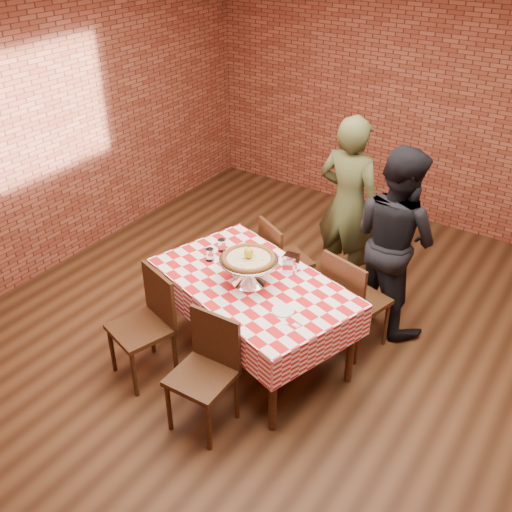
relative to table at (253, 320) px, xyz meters
The scene contains 19 objects.
ground 0.46m from the table, 35.04° to the left, with size 6.00×6.00×0.00m, color black.
back_wall 3.34m from the table, 85.96° to the left, with size 5.50×5.50×0.00m, color maroon.
table is the anchor object (origin of this frame).
tablecloth 0.25m from the table, ahead, with size 1.63×0.99×0.27m, color red, non-canonical shape.
pizza_stand 0.49m from the table, 116.34° to the right, with size 0.47×0.47×0.21m, color silver, non-canonical shape.
pizza 0.60m from the table, 116.34° to the right, with size 0.42×0.42×0.03m, color beige.
lemon 0.65m from the table, 116.34° to the right, with size 0.07×0.07×0.10m, color yellow.
water_glass_left 0.64m from the table, behind, with size 0.07×0.07×0.11m, color white.
water_glass_right 0.69m from the table, 154.15° to the left, with size 0.07×0.07×0.11m, color white.
side_plate 0.60m from the table, 27.01° to the right, with size 0.16×0.16×0.01m, color white.
sweetener_packet_a 0.69m from the table, 33.10° to the right, with size 0.05×0.04×0.01m, color white.
sweetener_packet_b 0.75m from the table, 27.57° to the right, with size 0.05×0.04×0.01m, color white.
condiment_caddy 0.57m from the table, 59.08° to the left, with size 0.11×0.09×0.15m, color silver.
chair_near_left 0.91m from the table, 132.26° to the right, with size 0.43×0.43×0.91m, color #452713, non-canonical shape.
chair_near_right 0.84m from the table, 81.56° to the right, with size 0.41×0.41×0.89m, color #452713, non-canonical shape.
chair_far_left 0.85m from the table, 102.57° to the left, with size 0.39×0.39×0.87m, color #452713, non-canonical shape.
chair_far_right 0.88m from the table, 44.48° to the left, with size 0.44×0.44×0.92m, color #452713, non-canonical shape.
diner_olive 1.50m from the table, 85.23° to the left, with size 0.63×0.41×1.73m, color #3F4423.
diner_black 1.39m from the table, 57.07° to the left, with size 0.81×0.63×1.67m, color black.
Camera 1 is at (1.91, -3.30, 3.33)m, focal length 41.10 mm.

